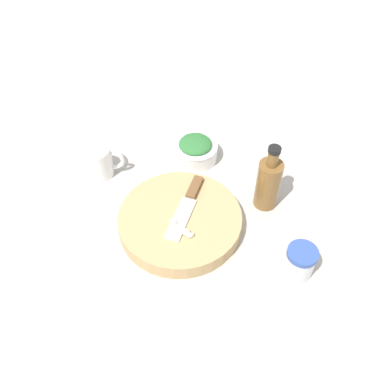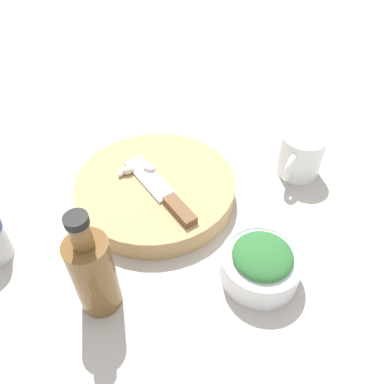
{
  "view_description": "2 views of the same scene",
  "coord_description": "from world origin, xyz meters",
  "px_view_note": "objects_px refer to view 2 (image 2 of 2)",
  "views": [
    {
      "loc": [
        0.55,
        -0.44,
        0.78
      ],
      "look_at": [
        0.06,
        -0.02,
        0.07
      ],
      "focal_mm": 40.0,
      "sensor_mm": 36.0,
      "label": 1
    },
    {
      "loc": [
        0.05,
        0.41,
        0.48
      ],
      "look_at": [
        0.02,
        -0.02,
        0.05
      ],
      "focal_mm": 35.0,
      "sensor_mm": 36.0,
      "label": 2
    }
  ],
  "objects_px": {
    "coffee_mug": "(300,155)",
    "chef_knife": "(164,193)",
    "herb_bowl": "(261,263)",
    "oil_bottle": "(93,272)",
    "garlic_cloves": "(136,170)",
    "cutting_board": "(156,189)"
  },
  "relations": [
    {
      "from": "chef_knife",
      "to": "oil_bottle",
      "type": "xyz_separation_m",
      "value": [
        0.09,
        0.16,
        0.03
      ]
    },
    {
      "from": "coffee_mug",
      "to": "cutting_board",
      "type": "bearing_deg",
      "value": 9.33
    },
    {
      "from": "herb_bowl",
      "to": "oil_bottle",
      "type": "height_order",
      "value": "oil_bottle"
    },
    {
      "from": "garlic_cloves",
      "to": "coffee_mug",
      "type": "xyz_separation_m",
      "value": [
        -0.3,
        -0.02,
        -0.0
      ]
    },
    {
      "from": "cutting_board",
      "to": "garlic_cloves",
      "type": "distance_m",
      "value": 0.05
    },
    {
      "from": "coffee_mug",
      "to": "oil_bottle",
      "type": "height_order",
      "value": "oil_bottle"
    },
    {
      "from": "coffee_mug",
      "to": "oil_bottle",
      "type": "relative_size",
      "value": 0.56
    },
    {
      "from": "chef_knife",
      "to": "garlic_cloves",
      "type": "distance_m",
      "value": 0.08
    },
    {
      "from": "garlic_cloves",
      "to": "oil_bottle",
      "type": "xyz_separation_m",
      "value": [
        0.05,
        0.22,
        0.03
      ]
    },
    {
      "from": "coffee_mug",
      "to": "oil_bottle",
      "type": "bearing_deg",
      "value": 35.08
    },
    {
      "from": "herb_bowl",
      "to": "oil_bottle",
      "type": "distance_m",
      "value": 0.23
    },
    {
      "from": "herb_bowl",
      "to": "coffee_mug",
      "type": "relative_size",
      "value": 1.2
    },
    {
      "from": "cutting_board",
      "to": "garlic_cloves",
      "type": "height_order",
      "value": "garlic_cloves"
    },
    {
      "from": "chef_knife",
      "to": "herb_bowl",
      "type": "bearing_deg",
      "value": -76.68
    },
    {
      "from": "chef_knife",
      "to": "garlic_cloves",
      "type": "bearing_deg",
      "value": 98.12
    },
    {
      "from": "cutting_board",
      "to": "chef_knife",
      "type": "distance_m",
      "value": 0.04
    },
    {
      "from": "cutting_board",
      "to": "chef_knife",
      "type": "bearing_deg",
      "value": 111.61
    },
    {
      "from": "garlic_cloves",
      "to": "coffee_mug",
      "type": "height_order",
      "value": "coffee_mug"
    },
    {
      "from": "chef_knife",
      "to": "garlic_cloves",
      "type": "relative_size",
      "value": 2.51
    },
    {
      "from": "coffee_mug",
      "to": "chef_knife",
      "type": "bearing_deg",
      "value": 17.35
    },
    {
      "from": "herb_bowl",
      "to": "oil_bottle",
      "type": "relative_size",
      "value": 0.67
    },
    {
      "from": "chef_knife",
      "to": "garlic_cloves",
      "type": "height_order",
      "value": "garlic_cloves"
    }
  ]
}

